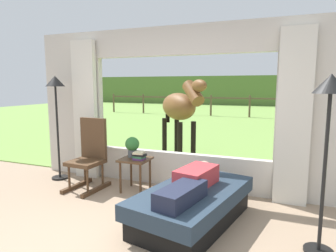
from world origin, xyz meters
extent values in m
cube|color=beige|center=(-2.02, 2.26, 1.27)|extent=(1.15, 0.12, 2.55)
cube|color=beige|center=(2.02, 2.26, 1.27)|extent=(1.15, 0.12, 2.55)
cube|color=beige|center=(0.00, 2.26, 0.28)|extent=(2.90, 0.12, 0.55)
cube|color=beige|center=(0.00, 2.26, 2.33)|extent=(2.90, 0.12, 0.45)
cube|color=silver|center=(-1.69, 2.12, 1.20)|extent=(0.44, 0.10, 2.40)
cube|color=silver|center=(1.69, 2.12, 1.20)|extent=(0.44, 0.10, 2.40)
cube|color=#759E47|center=(0.00, 13.16, 0.01)|extent=(36.00, 21.68, 0.02)
cube|color=#557235|center=(0.00, 23.00, 1.20)|extent=(36.00, 2.00, 2.40)
cube|color=black|center=(0.60, 1.08, 0.12)|extent=(1.14, 1.70, 0.24)
cube|color=#233342|center=(0.60, 1.08, 0.33)|extent=(1.24, 1.85, 0.18)
cube|color=#B23338|center=(0.60, 1.22, 0.53)|extent=(0.46, 0.66, 0.22)
cube|color=#1E2338|center=(0.60, 0.64, 0.51)|extent=(0.42, 0.72, 0.18)
sphere|color=tan|center=(0.60, 1.60, 0.53)|extent=(0.20, 0.20, 0.20)
cube|color=#4C331E|center=(-1.29, 1.55, 0.44)|extent=(0.51, 0.51, 0.06)
cube|color=#4C331E|center=(-1.28, 1.76, 0.78)|extent=(0.48, 0.09, 0.68)
cube|color=#4C331E|center=(-1.49, 1.57, 0.03)|extent=(0.10, 0.68, 0.06)
cube|color=#4C331E|center=(-1.09, 1.54, 0.03)|extent=(0.10, 0.68, 0.06)
cylinder|color=#4C331E|center=(-1.48, 1.39, 0.24)|extent=(0.04, 0.04, 0.38)
cylinder|color=#4C331E|center=(-1.12, 1.36, 0.24)|extent=(0.04, 0.04, 0.38)
cylinder|color=#4C331E|center=(-1.46, 1.74, 0.24)|extent=(0.04, 0.04, 0.38)
cylinder|color=#4C331E|center=(-1.10, 1.72, 0.24)|extent=(0.04, 0.04, 0.38)
cube|color=#4C331E|center=(-0.54, 1.78, 0.51)|extent=(0.44, 0.44, 0.03)
cylinder|color=#4C331E|center=(-0.71, 1.61, 0.24)|extent=(0.04, 0.04, 0.49)
cylinder|color=#4C331E|center=(-0.37, 1.61, 0.24)|extent=(0.04, 0.04, 0.49)
cylinder|color=#4C331E|center=(-0.71, 1.95, 0.24)|extent=(0.04, 0.04, 0.49)
cylinder|color=#4C331E|center=(-0.37, 1.95, 0.24)|extent=(0.04, 0.04, 0.49)
cylinder|color=#4C5156|center=(-0.62, 1.84, 0.58)|extent=(0.14, 0.14, 0.12)
sphere|color=#2D6B2D|center=(-0.62, 1.84, 0.73)|extent=(0.22, 0.22, 0.22)
cube|color=#59336B|center=(-0.44, 1.73, 0.54)|extent=(0.16, 0.15, 0.03)
cube|color=#337247|center=(-0.44, 1.73, 0.57)|extent=(0.18, 0.16, 0.03)
cube|color=black|center=(-0.44, 1.73, 0.60)|extent=(0.21, 0.15, 0.03)
cube|color=beige|center=(-0.44, 1.72, 0.63)|extent=(0.17, 0.16, 0.03)
cylinder|color=black|center=(-2.07, 1.84, 0.01)|extent=(0.28, 0.28, 0.03)
cylinder|color=black|center=(-2.07, 1.84, 0.81)|extent=(0.04, 0.04, 1.62)
cone|color=black|center=(-2.07, 1.84, 1.71)|extent=(0.32, 0.32, 0.18)
cylinder|color=black|center=(1.94, 0.92, 0.01)|extent=(0.28, 0.28, 0.03)
cylinder|color=black|center=(1.94, 0.92, 0.78)|extent=(0.04, 0.04, 1.57)
cone|color=black|center=(1.94, 0.92, 1.66)|extent=(0.32, 0.32, 0.18)
ellipsoid|color=brown|center=(-0.62, 4.03, 1.17)|extent=(1.27, 1.27, 0.60)
cylinder|color=brown|center=(-0.14, 3.54, 1.48)|extent=(0.61, 0.61, 0.53)
ellipsoid|color=brown|center=(0.03, 3.37, 1.63)|extent=(0.48, 0.48, 0.24)
cube|color=black|center=(-0.20, 3.60, 1.51)|extent=(0.36, 0.36, 0.32)
cylinder|color=black|center=(-1.04, 4.45, 1.02)|extent=(0.14, 0.14, 0.55)
cylinder|color=black|center=(-0.21, 3.84, 0.45)|extent=(0.11, 0.11, 0.85)
cylinder|color=black|center=(-0.44, 3.62, 0.45)|extent=(0.11, 0.11, 0.85)
cylinder|color=black|center=(-0.80, 4.44, 0.45)|extent=(0.11, 0.11, 0.85)
cylinder|color=black|center=(-1.03, 4.21, 0.45)|extent=(0.11, 0.11, 0.85)
cylinder|color=#4C3823|center=(2.45, 10.16, 1.31)|extent=(0.32, 0.32, 2.58)
cylinder|color=#47331E|center=(2.51, 10.54, 1.91)|extent=(0.90, 0.23, 0.77)
cylinder|color=#47331E|center=(2.10, 9.94, 1.96)|extent=(0.66, 0.96, 0.65)
cylinder|color=#47331E|center=(2.08, 9.93, 2.65)|extent=(0.61, 0.90, 0.88)
cylinder|color=brown|center=(-8.00, 13.23, 0.57)|extent=(0.10, 0.10, 1.10)
cylinder|color=brown|center=(-6.00, 13.23, 0.57)|extent=(0.10, 0.10, 1.10)
cylinder|color=brown|center=(-4.00, 13.23, 0.57)|extent=(0.10, 0.10, 1.10)
cylinder|color=brown|center=(-2.00, 13.23, 0.57)|extent=(0.10, 0.10, 1.10)
cylinder|color=brown|center=(0.00, 13.23, 0.57)|extent=(0.10, 0.10, 1.10)
cylinder|color=brown|center=(2.00, 13.23, 0.57)|extent=(0.10, 0.10, 1.10)
cube|color=brown|center=(0.00, 13.23, 0.97)|extent=(16.00, 0.06, 0.08)
camera|label=1|loc=(1.54, -2.14, 1.64)|focal=31.32mm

